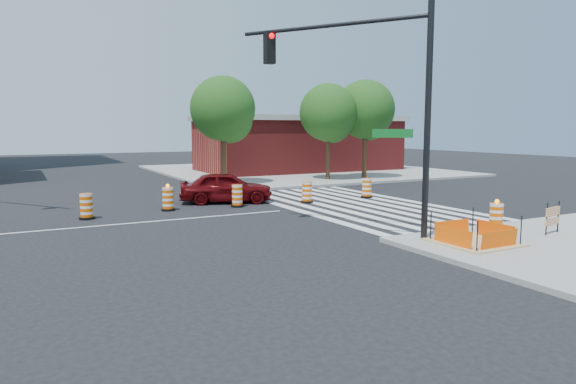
# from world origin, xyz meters

# --- Properties ---
(ground) EXTENTS (120.00, 120.00, 0.00)m
(ground) POSITION_xyz_m (0.00, 0.00, 0.00)
(ground) COLOR black
(ground) RESTS_ON ground
(sidewalk_ne) EXTENTS (22.00, 22.00, 0.15)m
(sidewalk_ne) POSITION_xyz_m (18.00, 18.00, 0.07)
(sidewalk_ne) COLOR gray
(sidewalk_ne) RESTS_ON ground
(crosswalk_east) EXTENTS (6.75, 13.50, 0.01)m
(crosswalk_east) POSITION_xyz_m (10.95, 0.00, 0.01)
(crosswalk_east) COLOR silver
(crosswalk_east) RESTS_ON ground
(lane_centerline) EXTENTS (14.00, 0.12, 0.01)m
(lane_centerline) POSITION_xyz_m (0.00, 0.00, 0.01)
(lane_centerline) COLOR silver
(lane_centerline) RESTS_ON ground
(excavation_pit) EXTENTS (2.20, 2.20, 0.90)m
(excavation_pit) POSITION_xyz_m (9.00, -9.00, 0.22)
(excavation_pit) COLOR tan
(excavation_pit) RESTS_ON ground
(brick_storefront) EXTENTS (16.50, 8.50, 4.60)m
(brick_storefront) POSITION_xyz_m (18.00, 18.00, 2.32)
(brick_storefront) COLOR maroon
(brick_storefront) RESTS_ON ground
(red_coupe) EXTENTS (4.77, 3.17, 1.51)m
(red_coupe) POSITION_xyz_m (5.88, 3.46, 0.75)
(red_coupe) COLOR #53070A
(red_coupe) RESTS_ON ground
(signal_pole_se) EXTENTS (3.78, 5.58, 8.72)m
(signal_pole_se) POSITION_xyz_m (7.08, -6.31, 5.33)
(signal_pole_se) COLOR black
(signal_pole_se) RESTS_ON ground
(pit_drum) EXTENTS (0.55, 0.55, 1.08)m
(pit_drum) POSITION_xyz_m (11.10, -8.01, 0.60)
(pit_drum) COLOR black
(pit_drum) RESTS_ON ground
(barricade) EXTENTS (0.89, 0.19, 1.05)m
(barricade) POSITION_xyz_m (12.36, -9.18, 0.73)
(barricade) COLOR #DC5404
(barricade) RESTS_ON ground
(tree_north_c) EXTENTS (3.99, 3.99, 6.79)m
(tree_north_c) POSITION_xyz_m (8.40, 10.28, 4.56)
(tree_north_c) COLOR #382314
(tree_north_c) RESTS_ON ground
(tree_north_d) EXTENTS (3.88, 3.88, 6.59)m
(tree_north_d) POSITION_xyz_m (15.70, 9.74, 4.42)
(tree_north_d) COLOR #382314
(tree_north_d) RESTS_ON ground
(tree_north_e) EXTENTS (4.09, 4.09, 6.95)m
(tree_north_e) POSITION_xyz_m (18.64, 9.62, 4.67)
(tree_north_e) COLOR #382314
(tree_north_e) RESTS_ON ground
(median_drum_3) EXTENTS (0.60, 0.60, 1.02)m
(median_drum_3) POSITION_xyz_m (-0.68, 1.73, 0.48)
(median_drum_3) COLOR black
(median_drum_3) RESTS_ON ground
(median_drum_4) EXTENTS (0.60, 0.60, 1.18)m
(median_drum_4) POSITION_xyz_m (2.74, 2.35, 0.49)
(median_drum_4) COLOR black
(median_drum_4) RESTS_ON ground
(median_drum_5) EXTENTS (0.60, 0.60, 1.02)m
(median_drum_5) POSITION_xyz_m (5.83, 1.94, 0.48)
(median_drum_5) COLOR black
(median_drum_5) RESTS_ON ground
(median_drum_6) EXTENTS (0.60, 0.60, 1.02)m
(median_drum_6) POSITION_xyz_m (9.30, 1.56, 0.48)
(median_drum_6) COLOR black
(median_drum_6) RESTS_ON ground
(median_drum_7) EXTENTS (0.60, 0.60, 1.02)m
(median_drum_7) POSITION_xyz_m (12.97, 1.70, 0.48)
(median_drum_7) COLOR black
(median_drum_7) RESTS_ON ground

